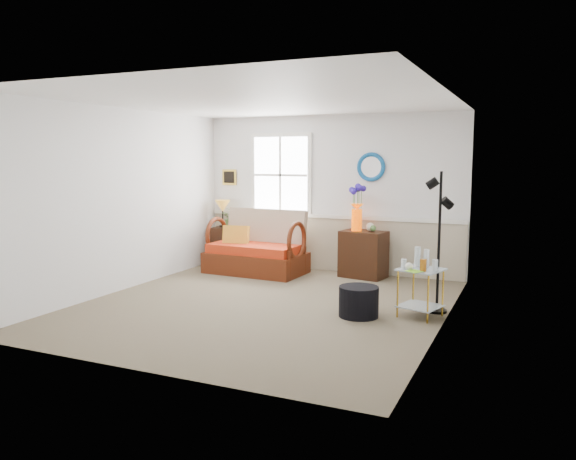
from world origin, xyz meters
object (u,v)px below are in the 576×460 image
at_px(cabinet, 363,254).
at_px(floor_lamp, 439,243).
at_px(lamp_stand, 224,246).
at_px(side_table, 420,293).
at_px(ottoman, 359,302).
at_px(loveseat, 256,242).

bearing_deg(cabinet, floor_lamp, -38.55).
height_order(cabinet, floor_lamp, floor_lamp).
distance_m(lamp_stand, cabinet, 2.62).
distance_m(cabinet, side_table, 2.30).
bearing_deg(cabinet, side_table, -46.42).
relative_size(cabinet, floor_lamp, 0.43).
height_order(floor_lamp, ottoman, floor_lamp).
bearing_deg(loveseat, floor_lamp, -18.47).
height_order(lamp_stand, cabinet, cabinet).
bearing_deg(floor_lamp, ottoman, -151.13).
bearing_deg(side_table, lamp_stand, 152.62).
height_order(loveseat, cabinet, loveseat).
relative_size(cabinet, side_table, 1.27).
xyz_separation_m(floor_lamp, ottoman, (-0.83, -0.59, -0.68)).
relative_size(loveseat, lamp_stand, 2.40).
xyz_separation_m(lamp_stand, ottoman, (3.21, -2.29, -0.15)).
distance_m(loveseat, side_table, 3.37).
distance_m(lamp_stand, ottoman, 3.95).
relative_size(floor_lamp, ottoman, 3.64).
xyz_separation_m(cabinet, ottoman, (0.59, -2.20, -0.19)).
height_order(lamp_stand, side_table, lamp_stand).
xyz_separation_m(loveseat, lamp_stand, (-0.89, 0.48, -0.19)).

